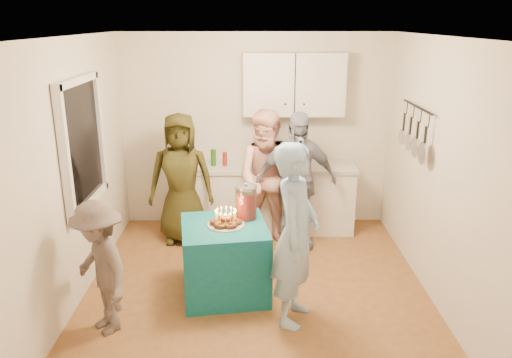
{
  "coord_description": "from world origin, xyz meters",
  "views": [
    {
      "loc": [
        -0.03,
        -4.63,
        2.75
      ],
      "look_at": [
        0.0,
        0.35,
        1.15
      ],
      "focal_mm": 35.0,
      "sensor_mm": 36.0,
      "label": 1
    }
  ],
  "objects_px": {
    "microwave": "(274,155)",
    "punch_jar": "(246,203)",
    "party_table": "(225,259)",
    "woman_back_center": "(269,180)",
    "man_birthday": "(296,235)",
    "child_near_left": "(100,268)",
    "counter": "(270,199)",
    "woman_back_right": "(296,181)",
    "woman_back_left": "(181,179)"
  },
  "relations": [
    {
      "from": "man_birthday",
      "to": "woman_back_left",
      "type": "distance_m",
      "value": 2.23
    },
    {
      "from": "child_near_left",
      "to": "counter",
      "type": "bearing_deg",
      "value": 105.93
    },
    {
      "from": "man_birthday",
      "to": "woman_back_center",
      "type": "height_order",
      "value": "man_birthday"
    },
    {
      "from": "punch_jar",
      "to": "woman_back_left",
      "type": "relative_size",
      "value": 0.2
    },
    {
      "from": "party_table",
      "to": "woman_back_right",
      "type": "relative_size",
      "value": 0.49
    },
    {
      "from": "woman_back_center",
      "to": "woman_back_right",
      "type": "relative_size",
      "value": 1.0
    },
    {
      "from": "counter",
      "to": "woman_back_left",
      "type": "xyz_separation_m",
      "value": [
        -1.14,
        -0.35,
        0.4
      ]
    },
    {
      "from": "microwave",
      "to": "punch_jar",
      "type": "height_order",
      "value": "microwave"
    },
    {
      "from": "counter",
      "to": "punch_jar",
      "type": "xyz_separation_m",
      "value": [
        -0.3,
        -1.47,
        0.5
      ]
    },
    {
      "from": "man_birthday",
      "to": "child_near_left",
      "type": "bearing_deg",
      "value": 112.69
    },
    {
      "from": "counter",
      "to": "woman_back_center",
      "type": "relative_size",
      "value": 1.27
    },
    {
      "from": "woman_back_right",
      "to": "woman_back_left",
      "type": "bearing_deg",
      "value": 163.77
    },
    {
      "from": "counter",
      "to": "child_near_left",
      "type": "height_order",
      "value": "child_near_left"
    },
    {
      "from": "woman_back_center",
      "to": "woman_back_right",
      "type": "bearing_deg",
      "value": 0.6
    },
    {
      "from": "woman_back_center",
      "to": "child_near_left",
      "type": "bearing_deg",
      "value": -120.3
    },
    {
      "from": "counter",
      "to": "man_birthday",
      "type": "bearing_deg",
      "value": -85.84
    },
    {
      "from": "party_table",
      "to": "woman_back_center",
      "type": "relative_size",
      "value": 0.49
    },
    {
      "from": "counter",
      "to": "punch_jar",
      "type": "bearing_deg",
      "value": -101.62
    },
    {
      "from": "punch_jar",
      "to": "child_near_left",
      "type": "bearing_deg",
      "value": -146.67
    },
    {
      "from": "party_table",
      "to": "woman_back_right",
      "type": "distance_m",
      "value": 1.48
    },
    {
      "from": "punch_jar",
      "to": "woman_back_left",
      "type": "xyz_separation_m",
      "value": [
        -0.83,
        1.13,
        -0.1
      ]
    },
    {
      "from": "party_table",
      "to": "punch_jar",
      "type": "relative_size",
      "value": 2.5
    },
    {
      "from": "woman_back_left",
      "to": "woman_back_right",
      "type": "bearing_deg",
      "value": -9.02
    },
    {
      "from": "man_birthday",
      "to": "microwave",
      "type": "bearing_deg",
      "value": 20.21
    },
    {
      "from": "woman_back_right",
      "to": "party_table",
      "type": "bearing_deg",
      "value": -134.51
    },
    {
      "from": "microwave",
      "to": "woman_back_right",
      "type": "relative_size",
      "value": 0.3
    },
    {
      "from": "woman_back_center",
      "to": "child_near_left",
      "type": "height_order",
      "value": "woman_back_center"
    },
    {
      "from": "woman_back_center",
      "to": "man_birthday",
      "type": "bearing_deg",
      "value": -73.47
    },
    {
      "from": "party_table",
      "to": "man_birthday",
      "type": "bearing_deg",
      "value": -35.67
    },
    {
      "from": "man_birthday",
      "to": "child_near_left",
      "type": "height_order",
      "value": "man_birthday"
    },
    {
      "from": "counter",
      "to": "party_table",
      "type": "distance_m",
      "value": 1.75
    },
    {
      "from": "party_table",
      "to": "child_near_left",
      "type": "distance_m",
      "value": 1.28
    },
    {
      "from": "party_table",
      "to": "woman_back_left",
      "type": "relative_size",
      "value": 0.51
    },
    {
      "from": "microwave",
      "to": "child_near_left",
      "type": "bearing_deg",
      "value": -123.48
    },
    {
      "from": "counter",
      "to": "woman_back_center",
      "type": "bearing_deg",
      "value": -93.54
    },
    {
      "from": "man_birthday",
      "to": "woman_back_left",
      "type": "xyz_separation_m",
      "value": [
        -1.29,
        1.81,
        -0.04
      ]
    },
    {
      "from": "counter",
      "to": "woman_back_left",
      "type": "relative_size",
      "value": 1.32
    },
    {
      "from": "man_birthday",
      "to": "woman_back_right",
      "type": "xyz_separation_m",
      "value": [
        0.14,
        1.62,
        -0.01
      ]
    },
    {
      "from": "microwave",
      "to": "woman_back_right",
      "type": "distance_m",
      "value": 0.63
    },
    {
      "from": "woman_back_left",
      "to": "woman_back_center",
      "type": "relative_size",
      "value": 0.96
    },
    {
      "from": "woman_back_left",
      "to": "woman_back_right",
      "type": "distance_m",
      "value": 1.44
    },
    {
      "from": "man_birthday",
      "to": "woman_back_right",
      "type": "relative_size",
      "value": 1.01
    },
    {
      "from": "party_table",
      "to": "woman_back_left",
      "type": "xyz_separation_m",
      "value": [
        -0.61,
        1.32,
        0.45
      ]
    },
    {
      "from": "woman_back_left",
      "to": "woman_back_center",
      "type": "height_order",
      "value": "woman_back_center"
    },
    {
      "from": "punch_jar",
      "to": "man_birthday",
      "type": "relative_size",
      "value": 0.2
    },
    {
      "from": "party_table",
      "to": "microwave",
      "type": "bearing_deg",
      "value": 71.15
    },
    {
      "from": "counter",
      "to": "man_birthday",
      "type": "height_order",
      "value": "man_birthday"
    },
    {
      "from": "counter",
      "to": "microwave",
      "type": "relative_size",
      "value": 4.27
    },
    {
      "from": "counter",
      "to": "woman_back_center",
      "type": "xyz_separation_m",
      "value": [
        -0.03,
        -0.49,
        0.44
      ]
    },
    {
      "from": "microwave",
      "to": "child_near_left",
      "type": "height_order",
      "value": "child_near_left"
    }
  ]
}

